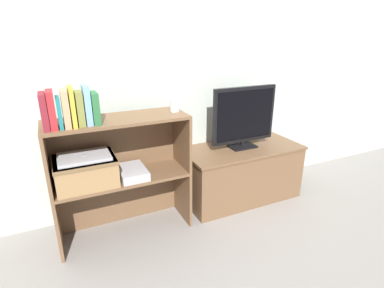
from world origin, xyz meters
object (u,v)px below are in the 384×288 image
at_px(book_crimson, 52,110).
at_px(book_forest, 95,108).
at_px(tv_stand, 241,172).
at_px(book_teal, 59,112).
at_px(book_olive, 80,108).
at_px(book_mustard, 72,107).
at_px(magazine_stack, 132,172).
at_px(tv, 244,116).
at_px(laptop, 84,157).
at_px(book_tan, 65,108).
at_px(baby_monitor, 174,106).
at_px(book_maroon, 44,111).
at_px(book_skyblue, 87,105).
at_px(storage_basket_left, 86,170).

height_order(book_crimson, book_forest, book_crimson).
bearing_deg(tv_stand, book_teal, -174.83).
bearing_deg(book_olive, book_mustard, 180.00).
distance_m(book_teal, book_olive, 0.11).
xyz_separation_m(book_crimson, book_teal, (0.04, 0.00, -0.02)).
distance_m(book_crimson, book_teal, 0.04).
relative_size(book_crimson, magazine_stack, 0.82).
bearing_deg(tv, laptop, -176.50).
distance_m(book_teal, book_tan, 0.04).
relative_size(book_forest, baby_monitor, 1.61).
xyz_separation_m(book_olive, laptop, (-0.01, 0.04, -0.32)).
relative_size(book_maroon, book_skyblue, 0.89).
relative_size(tv, baby_monitor, 4.84).
xyz_separation_m(book_skyblue, storage_basket_left, (-0.05, 0.04, -0.43)).
relative_size(book_mustard, book_forest, 1.22).
distance_m(tv, laptop, 1.26).
height_order(tv, book_crimson, book_crimson).
distance_m(book_crimson, baby_monitor, 0.77).
bearing_deg(book_skyblue, tv_stand, 5.83).
xyz_separation_m(tv_stand, storage_basket_left, (-1.25, -0.08, 0.31)).
xyz_separation_m(book_teal, book_mustard, (0.07, 0.00, 0.03)).
bearing_deg(magazine_stack, book_crimson, -175.32).
relative_size(tv_stand, book_maroon, 4.91).
xyz_separation_m(book_forest, storage_basket_left, (-0.09, 0.04, -0.40)).
distance_m(tv, book_maroon, 1.45).
relative_size(tv_stand, book_olive, 5.05).
bearing_deg(storage_basket_left, tv, 3.50).
xyz_separation_m(book_crimson, book_skyblue, (0.19, 0.00, 0.01)).
bearing_deg(baby_monitor, book_mustard, -174.81).
distance_m(book_tan, magazine_stack, 0.61).
xyz_separation_m(book_forest, laptop, (-0.09, 0.04, -0.31)).
xyz_separation_m(book_mustard, magazine_stack, (0.32, 0.04, -0.50)).
height_order(book_teal, storage_basket_left, book_teal).
xyz_separation_m(book_skyblue, magazine_stack, (0.24, 0.04, -0.50)).
xyz_separation_m(baby_monitor, laptop, (-0.62, -0.02, -0.26)).
xyz_separation_m(book_crimson, laptop, (0.14, 0.04, -0.33)).
xyz_separation_m(book_olive, storage_basket_left, (-0.01, 0.04, -0.41)).
bearing_deg(storage_basket_left, book_tan, -146.41).
height_order(book_teal, baby_monitor, book_teal).
relative_size(book_teal, magazine_stack, 0.67).
relative_size(tv, magazine_stack, 2.15).
xyz_separation_m(tv_stand, tv, (-0.00, -0.00, 0.50)).
distance_m(book_crimson, laptop, 0.36).
xyz_separation_m(book_teal, book_forest, (0.20, 0.00, 0.01)).
distance_m(book_forest, storage_basket_left, 0.42).
relative_size(baby_monitor, storage_basket_left, 0.31).
height_order(book_teal, book_forest, book_forest).
height_order(book_maroon, book_tan, book_tan).
bearing_deg(book_teal, book_crimson, 180.00).
relative_size(tv_stand, book_forest, 5.37).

